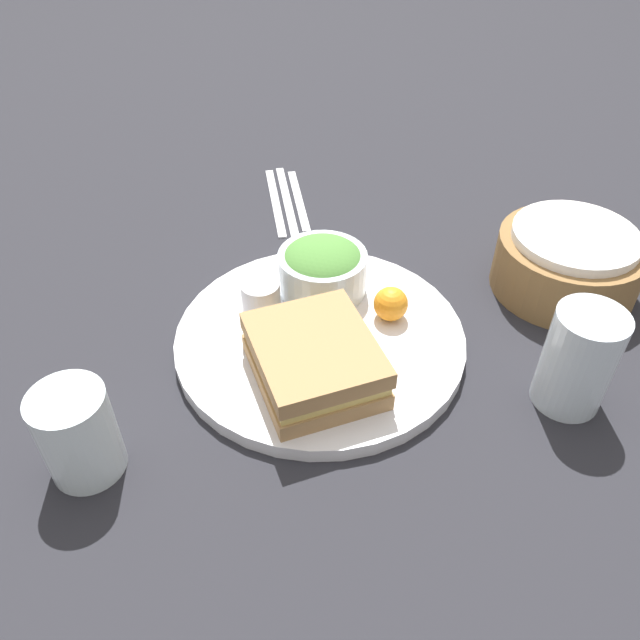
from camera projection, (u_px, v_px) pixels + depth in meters
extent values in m
plane|color=#232328|center=(320.00, 344.00, 0.72)|extent=(4.00, 4.00, 0.00)
cylinder|color=silver|center=(320.00, 339.00, 0.72)|extent=(0.33, 0.33, 0.02)
cube|color=#A37A4C|center=(314.00, 371.00, 0.65)|extent=(0.14, 0.12, 0.02)
cube|color=#E5C666|center=(314.00, 360.00, 0.64)|extent=(0.14, 0.12, 0.01)
cube|color=#A37A4C|center=(314.00, 349.00, 0.63)|extent=(0.14, 0.12, 0.02)
cylinder|color=silver|center=(322.00, 272.00, 0.76)|extent=(0.11, 0.11, 0.05)
ellipsoid|color=#4C8438|center=(323.00, 261.00, 0.74)|extent=(0.10, 0.10, 0.04)
cylinder|color=#B7B7BC|center=(261.00, 298.00, 0.73)|extent=(0.05, 0.05, 0.04)
sphere|color=orange|center=(391.00, 304.00, 0.72)|extent=(0.04, 0.04, 0.04)
cylinder|color=silver|center=(578.00, 360.00, 0.62)|extent=(0.07, 0.07, 0.11)
cylinder|color=olive|center=(568.00, 266.00, 0.78)|extent=(0.18, 0.18, 0.07)
cylinder|color=white|center=(577.00, 237.00, 0.75)|extent=(0.15, 0.15, 0.01)
cube|color=silver|center=(275.00, 201.00, 0.96)|extent=(0.20, 0.05, 0.01)
cube|color=silver|center=(287.00, 200.00, 0.96)|extent=(0.21, 0.05, 0.01)
cube|color=silver|center=(299.00, 199.00, 0.96)|extent=(0.18, 0.04, 0.01)
cylinder|color=silver|center=(78.00, 434.00, 0.57)|extent=(0.07, 0.07, 0.10)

